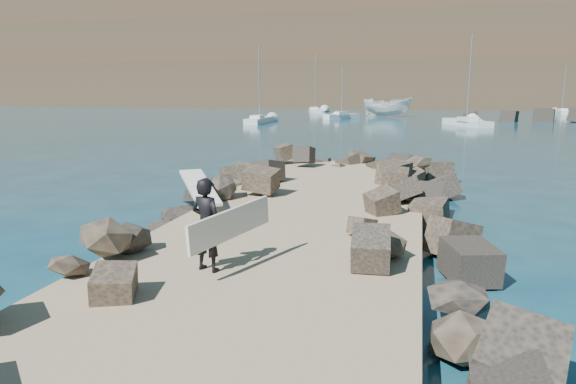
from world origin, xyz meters
name	(u,v)px	position (x,y,z in m)	size (l,w,h in m)	color
ground	(298,243)	(0.00, 0.00, 0.00)	(800.00, 800.00, 0.00)	#0F384C
jetty	(276,256)	(0.00, -2.00, 0.30)	(6.00, 26.00, 0.60)	#8C7759
riprap_left	(164,232)	(-2.90, -1.50, 0.50)	(2.60, 22.00, 1.00)	black
riprap_right	(417,250)	(2.90, -1.50, 0.50)	(2.60, 22.00, 1.00)	black
headland	(448,50)	(10.00, 160.00, 16.00)	(360.00, 140.00, 32.00)	#2D4919
surfboard_resting	(200,191)	(-2.96, 0.73, 1.04)	(0.64, 2.55, 0.08)	white
boat_imported	(387,107)	(-1.93, 64.09, 1.38)	(2.68, 7.13, 2.75)	silver
surfer_with_board	(210,225)	(-0.66, -3.94, 1.45)	(1.20, 1.98, 1.69)	black
sailboat_e	(315,111)	(-14.62, 74.31, 0.35)	(3.81, 8.44, 9.83)	silver
sailboat_c	(467,123)	(7.63, 46.30, 0.35)	(4.80, 8.07, 9.58)	silver
sailboat_a	(259,120)	(-15.20, 44.88, 0.35)	(1.80, 7.39, 8.84)	silver
sailboat_d	(562,112)	(24.31, 77.67, 0.35)	(1.61, 6.36, 7.70)	silver
sailboat_b	(341,116)	(-7.43, 56.59, 0.35)	(4.34, 5.20, 6.89)	silver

